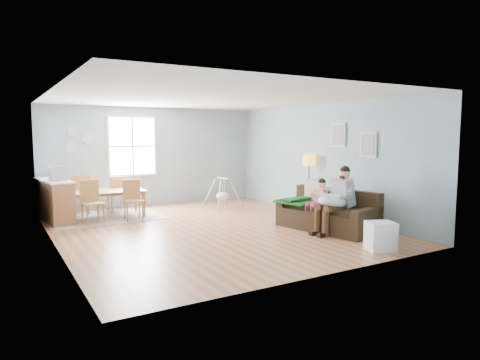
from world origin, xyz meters
TOP-DOWN VIEW (x-y plane):
  - room at (0.00, 0.00)m, footprint 8.40×9.40m
  - window at (-0.60, 3.46)m, footprint 1.32×0.08m
  - pictures at (2.97, -1.05)m, footprint 0.05×1.34m
  - wall_plates at (-2.00, 3.47)m, footprint 0.67×0.02m
  - sofa at (2.05, -1.33)m, footprint 1.27×2.18m
  - green_throw at (1.84, -0.68)m, footprint 1.08×0.96m
  - beige_pillow at (2.15, -0.76)m, footprint 0.19×0.49m
  - father at (1.98, -1.64)m, footprint 0.96×0.46m
  - nursing_pillow at (1.83, -1.68)m, footprint 0.59×0.58m
  - infant at (1.82, -1.64)m, footprint 0.27×0.38m
  - toddler at (1.94, -1.16)m, footprint 0.57×0.35m
  - floor_lamp at (2.80, 0.21)m, footprint 0.30×0.30m
  - storage_cube at (1.71, -2.99)m, footprint 0.56×0.53m
  - rug at (-1.60, 2.35)m, footprint 2.54×1.95m
  - dining_table at (-1.60, 2.35)m, footprint 1.87×1.12m
  - chair_sw at (-2.05, 1.73)m, footprint 0.48×0.48m
  - chair_se at (-1.13, 1.74)m, footprint 0.46×0.46m
  - chair_nw at (-2.07, 2.96)m, footprint 0.45×0.45m
  - chair_ne at (-1.16, 2.98)m, footprint 0.42×0.42m
  - counter at (-2.70, 2.50)m, footprint 0.69×1.75m
  - monitor at (-2.65, 2.18)m, footprint 0.36×0.35m
  - baby_swing at (1.32, 1.93)m, footprint 0.88×0.89m

SIDE VIEW (x-z plane):
  - rug at x=-1.60m, z-range 0.00..0.01m
  - storage_cube at x=1.71m, z-range 0.00..0.49m
  - sofa at x=2.05m, z-range -0.12..0.71m
  - dining_table at x=-1.60m, z-range 0.00..0.64m
  - baby_swing at x=1.32m, z-range -0.04..0.79m
  - counter at x=-2.70m, z-range 0.01..0.96m
  - chair_ne at x=-1.16m, z-range 0.06..0.97m
  - green_throw at x=1.84m, z-range 0.51..0.55m
  - chair_se at x=-1.13m, z-range 0.06..1.00m
  - chair_sw at x=-2.05m, z-range 0.07..1.03m
  - chair_nw at x=-2.07m, z-range 0.07..1.04m
  - nursing_pillow at x=1.83m, z-range 0.53..0.75m
  - toddler at x=1.94m, z-range 0.28..1.13m
  - father at x=1.98m, z-range 0.04..1.38m
  - infant at x=1.82m, z-range 0.66..0.81m
  - beige_pillow at x=2.15m, z-range 0.51..0.98m
  - monitor at x=-2.65m, z-range 0.95..1.27m
  - floor_lamp at x=2.80m, z-range 0.48..1.95m
  - window at x=-0.60m, z-range 0.84..2.46m
  - wall_plates at x=-2.00m, z-range 1.50..2.16m
  - pictures at x=2.97m, z-range 1.48..2.22m
  - room at x=0.00m, z-range 0.47..4.37m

